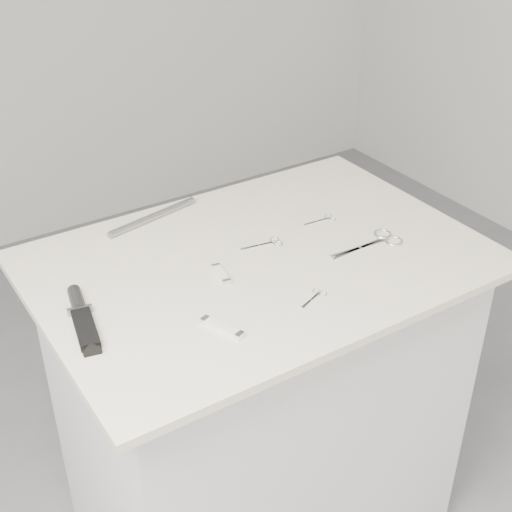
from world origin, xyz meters
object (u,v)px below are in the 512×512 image
large_shears (378,241)px  embroidery_scissors_b (323,220)px  plinth (260,411)px  pocket_knife_a (222,327)px  tiny_scissors (315,297)px  sheathed_knife (81,316)px  pocket_knife_b (221,274)px  embroidery_scissors_a (268,243)px  metal_rail (153,217)px

large_shears → embroidery_scissors_b: (-0.04, 0.15, -0.00)m
plinth → pocket_knife_a: (-0.21, -0.18, 0.48)m
tiny_scissors → plinth: bearing=71.7°
sheathed_knife → pocket_knife_b: (0.31, -0.02, -0.00)m
embroidery_scissors_a → metal_rail: 0.30m
embroidery_scissors_a → sheathed_knife: bearing=-165.9°
plinth → embroidery_scissors_b: bearing=15.3°
large_shears → pocket_knife_a: bearing=-168.8°
pocket_knife_a → tiny_scissors: bearing=-114.1°
embroidery_scissors_a → embroidery_scissors_b: (0.18, 0.02, -0.00)m
pocket_knife_b → metal_rail: metal_rail is taller
embroidery_scissors_a → pocket_knife_b: 0.17m
embroidery_scissors_b → pocket_knife_b: pocket_knife_b is taller
embroidery_scissors_a → pocket_knife_b: pocket_knife_b is taller
plinth → tiny_scissors: size_ratio=11.64×
large_shears → sheathed_knife: sheathed_knife is taller
pocket_knife_a → metal_rail: size_ratio=0.38×
embroidery_scissors_a → tiny_scissors: 0.24m
pocket_knife_a → pocket_knife_b: bearing=-51.5°
plinth → large_shears: large_shears is taller
plinth → large_shears: bearing=-18.8°
embroidery_scissors_a → pocket_knife_a: (-0.25, -0.22, 0.00)m
pocket_knife_b → sheathed_knife: bearing=96.8°
plinth → metal_rail: size_ratio=3.49×
embroidery_scissors_b → tiny_scissors: size_ratio=1.14×
embroidery_scissors_a → metal_rail: (-0.17, 0.25, 0.01)m
pocket_knife_b → metal_rail: (-0.01, 0.31, 0.00)m
large_shears → pocket_knife_a: pocket_knife_a is taller
large_shears → pocket_knife_b: pocket_knife_b is taller
sheathed_knife → pocket_knife_b: sheathed_knife is taller
embroidery_scissors_a → sheathed_knife: size_ratio=0.50×
plinth → pocket_knife_a: 0.55m
embroidery_scissors_b → pocket_knife_b: bearing=-162.4°
plinth → pocket_knife_b: size_ratio=11.78×
tiny_scissors → pocket_knife_b: bearing=104.1°
embroidery_scissors_a → embroidery_scissors_b: same height
plinth → sheathed_knife: 0.64m
large_shears → embroidery_scissors_a: (-0.22, 0.13, -0.00)m
plinth → tiny_scissors: tiny_scissors is taller
tiny_scissors → metal_rail: size_ratio=0.30×
plinth → sheathed_knife: size_ratio=4.40×
pocket_knife_a → pocket_knife_b: 0.19m
embroidery_scissors_a → tiny_scissors: same height
embroidery_scissors_b → sheathed_knife: 0.65m
pocket_knife_b → embroidery_scissors_b: bearing=-66.5°
embroidery_scissors_b → pocket_knife_b: size_ratio=1.16×
pocket_knife_a → pocket_knife_b: size_ratio=1.27×
tiny_scissors → sheathed_knife: sheathed_knife is taller
plinth → metal_rail: 0.57m
pocket_knife_a → pocket_knife_b: pocket_knife_a is taller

